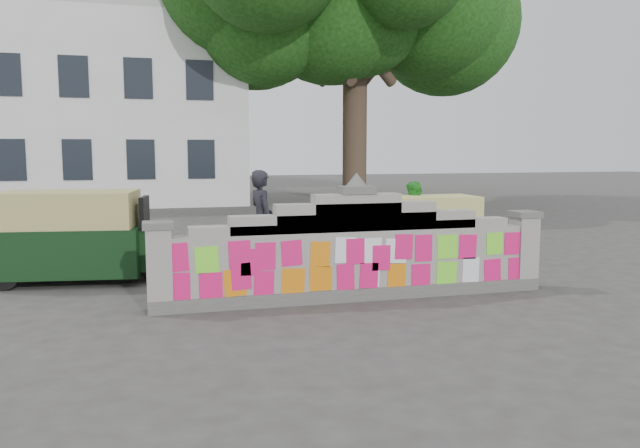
# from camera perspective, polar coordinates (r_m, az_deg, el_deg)

# --- Properties ---
(ground) EXTENTS (100.00, 100.00, 0.00)m
(ground) POSITION_cam_1_polar(r_m,az_deg,el_deg) (10.02, 3.28, -6.85)
(ground) COLOR #383533
(ground) RESTS_ON ground
(parapet_wall) EXTENTS (6.48, 0.44, 2.01)m
(parapet_wall) POSITION_cam_1_polar(r_m,az_deg,el_deg) (9.87, 3.32, -2.62)
(parapet_wall) COLOR #4C4C49
(parapet_wall) RESTS_ON ground
(building) EXTENTS (16.00, 10.00, 8.90)m
(building) POSITION_cam_1_polar(r_m,az_deg,el_deg) (31.49, -22.73, 9.24)
(building) COLOR silver
(building) RESTS_ON ground
(shade_tree) EXTENTS (12.00, 10.00, 12.00)m
(shade_tree) POSITION_cam_1_polar(r_m,az_deg,el_deg) (29.46, 3.27, 19.64)
(shade_tree) COLOR #38281E
(shade_tree) RESTS_ON ground
(cyclist_bike) EXTENTS (2.08, 1.08, 1.04)m
(cyclist_bike) POSITION_cam_1_polar(r_m,az_deg,el_deg) (11.26, -5.32, -2.66)
(cyclist_bike) COLOR black
(cyclist_bike) RESTS_ON ground
(cyclist_rider) EXTENTS (0.55, 0.72, 1.76)m
(cyclist_rider) POSITION_cam_1_polar(r_m,az_deg,el_deg) (11.21, -5.34, -0.84)
(cyclist_rider) COLOR black
(cyclist_rider) RESTS_ON ground
(pedestrian) EXTENTS (1.01, 1.03, 1.67)m
(pedestrian) POSITION_cam_1_polar(r_m,az_deg,el_deg) (14.03, 8.68, 0.44)
(pedestrian) COLOR green
(pedestrian) RESTS_ON ground
(rickshaw_left) EXTENTS (3.03, 1.71, 1.63)m
(rickshaw_left) POSITION_cam_1_polar(r_m,az_deg,el_deg) (11.98, -21.58, -0.95)
(rickshaw_left) COLOR black
(rickshaw_left) RESTS_ON ground
(rickshaw_right) EXTENTS (2.49, 1.21, 1.37)m
(rickshaw_right) POSITION_cam_1_polar(r_m,az_deg,el_deg) (13.82, 9.85, -0.19)
(rickshaw_right) COLOR black
(rickshaw_right) RESTS_ON ground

